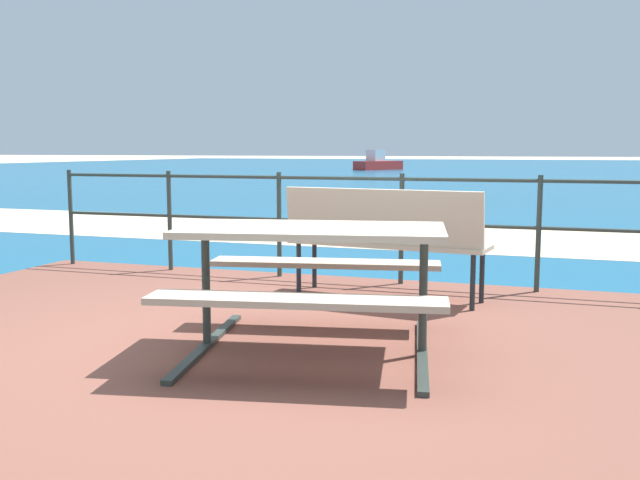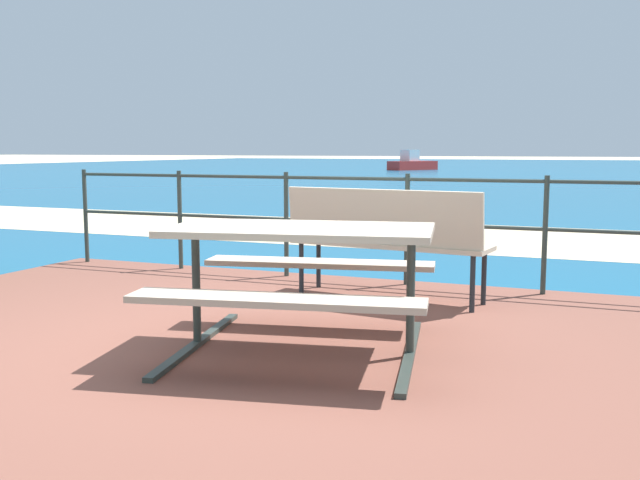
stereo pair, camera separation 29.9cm
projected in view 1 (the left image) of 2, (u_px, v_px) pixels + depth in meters
The scene contains 8 objects.
ground_plane at pixel (224, 357), 4.41m from camera, with size 240.00×240.00×0.00m, color beige.
patio_paving at pixel (224, 352), 4.40m from camera, with size 6.40×5.20×0.06m, color brown.
sea_water at pixel (525, 171), 42.04m from camera, with size 90.00×90.00×0.01m, color #145B84.
beach_strip at pixel (420, 235), 10.59m from camera, with size 54.00×3.47×0.01m, color beige.
picnic_table at pixel (312, 256), 4.24m from camera, with size 1.80×1.75×0.76m.
park_bench at pixel (384, 233), 5.71m from camera, with size 1.67×0.62×0.90m.
railing_fence at pixel (339, 213), 6.59m from camera, with size 5.94×0.04×1.00m.
boat_near at pixel (379, 163), 43.52m from camera, with size 2.61×3.59×1.21m.
Camera 1 is at (1.92, -3.87, 1.27)m, focal length 40.18 mm.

